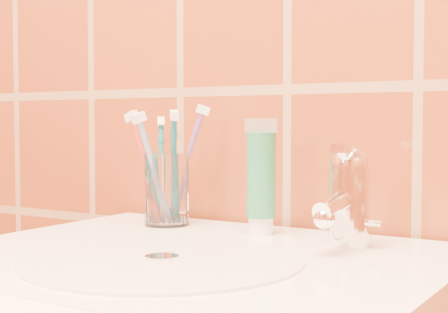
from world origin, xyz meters
The scene contains 8 objects.
glass_tumbler centered at (-0.15, 1.11, 0.90)m, with size 0.06×0.06×0.10m, color white.
toothpaste_tube centered at (0.00, 1.12, 0.92)m, with size 0.04×0.04×0.15m.
faucet centered at (0.14, 1.09, 0.91)m, with size 0.05×0.11×0.12m.
toothbrush_0 centered at (-0.13, 1.14, 0.93)m, with size 0.07×0.05×0.18m, color #6D4593, non-canonical shape.
toothbrush_1 centered at (-0.17, 1.13, 0.93)m, with size 0.06×0.07×0.16m, color #0C5F68, non-canonical shape.
toothbrush_2 centered at (-0.15, 1.09, 0.93)m, with size 0.04×0.07×0.17m, color #6885BA, non-canonical shape.
toothbrush_3 centered at (-0.18, 1.11, 0.93)m, with size 0.08×0.03×0.17m, color #A12C22, non-canonical shape.
toothbrush_4 centered at (-0.13, 1.11, 0.93)m, with size 0.04×0.05×0.17m, color #0B5564, non-canonical shape.
Camera 1 is at (0.43, 0.34, 1.00)m, focal length 55.00 mm.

